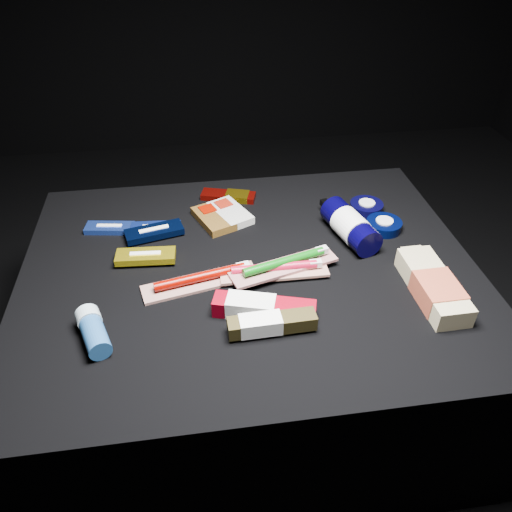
{
  "coord_description": "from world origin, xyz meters",
  "views": [
    {
      "loc": [
        -0.11,
        -0.83,
        1.08
      ],
      "look_at": [
        0.01,
        0.01,
        0.42
      ],
      "focal_mm": 35.0,
      "sensor_mm": 36.0,
      "label": 1
    }
  ],
  "objects": [
    {
      "name": "ground",
      "position": [
        0.0,
        0.0,
        0.0
      ],
      "size": [
        3.0,
        3.0,
        0.0
      ],
      "primitive_type": "plane",
      "color": "black",
      "rests_on": "ground"
    },
    {
      "name": "toothbrush_pack_2",
      "position": [
        0.07,
        -0.03,
        0.42
      ],
      "size": [
        0.24,
        0.12,
        0.03
      ],
      "rotation": [
        0.0,
        0.0,
        0.28
      ],
      "color": "#BEB6B1",
      "rests_on": "cloth_table"
    },
    {
      "name": "luna_bar_3",
      "position": [
        -0.22,
        0.05,
        0.42
      ],
      "size": [
        0.13,
        0.06,
        0.02
      ],
      "rotation": [
        0.0,
        0.0,
        -0.07
      ],
      "color": "gold",
      "rests_on": "cloth_table"
    },
    {
      "name": "luna_bar_0",
      "position": [
        -0.31,
        0.19,
        0.41
      ],
      "size": [
        0.12,
        0.06,
        0.01
      ],
      "rotation": [
        0.0,
        0.0,
        -0.16
      ],
      "color": "#2446B6",
      "rests_on": "cloth_table"
    },
    {
      "name": "luna_bar_1",
      "position": [
        -0.2,
        0.16,
        0.41
      ],
      "size": [
        0.12,
        0.05,
        0.02
      ],
      "rotation": [
        0.0,
        0.0,
        -0.08
      ],
      "color": "#1834A7",
      "rests_on": "cloth_table"
    },
    {
      "name": "toothbrush_pack_1",
      "position": [
        0.05,
        -0.04,
        0.42
      ],
      "size": [
        0.23,
        0.06,
        0.03
      ],
      "rotation": [
        0.0,
        0.0,
        -0.01
      ],
      "color": "silver",
      "rests_on": "cloth_table"
    },
    {
      "name": "clif_bar_1",
      "position": [
        -0.02,
        0.21,
        0.41
      ],
      "size": [
        0.11,
        0.14,
        0.02
      ],
      "rotation": [
        0.0,
        0.0,
        0.43
      ],
      "color": "#B9B8B1",
      "rests_on": "cloth_table"
    },
    {
      "name": "luna_bar_2",
      "position": [
        -0.21,
        0.14,
        0.41
      ],
      "size": [
        0.14,
        0.08,
        0.02
      ],
      "rotation": [
        0.0,
        0.0,
        0.23
      ],
      "color": "black",
      "rests_on": "cloth_table"
    },
    {
      "name": "toothbrush_pack_0",
      "position": [
        -0.1,
        -0.04,
        0.41
      ],
      "size": [
        0.25,
        0.11,
        0.03
      ],
      "rotation": [
        0.0,
        0.0,
        0.21
      ],
      "color": "beige",
      "rests_on": "cloth_table"
    },
    {
      "name": "cream_tin_upper",
      "position": [
        0.32,
        0.18,
        0.41
      ],
      "size": [
        0.08,
        0.08,
        0.03
      ],
      "rotation": [
        0.0,
        0.0,
        0.42
      ],
      "color": "black",
      "rests_on": "cloth_table"
    },
    {
      "name": "bodywash_bottle",
      "position": [
        0.35,
        -0.14,
        0.42
      ],
      "size": [
        0.08,
        0.22,
        0.05
      ],
      "rotation": [
        0.0,
        0.0,
        0.02
      ],
      "color": "#C5B385",
      "rests_on": "cloth_table"
    },
    {
      "name": "deodorant_stick",
      "position": [
        -0.31,
        -0.17,
        0.42
      ],
      "size": [
        0.08,
        0.12,
        0.04
      ],
      "rotation": [
        0.0,
        0.0,
        0.34
      ],
      "color": "#204D86",
      "rests_on": "cloth_table"
    },
    {
      "name": "lotion_bottle",
      "position": [
        0.24,
        0.07,
        0.43
      ],
      "size": [
        0.11,
        0.22,
        0.07
      ],
      "rotation": [
        0.0,
        0.0,
        0.25
      ],
      "color": "black",
      "rests_on": "cloth_table"
    },
    {
      "name": "cloth_table",
      "position": [
        0.0,
        0.0,
        0.2
      ],
      "size": [
        0.98,
        0.78,
        0.4
      ],
      "primitive_type": "cube",
      "color": "black",
      "rests_on": "ground"
    },
    {
      "name": "toothpaste_carton_red",
      "position": [
        -0.0,
        -0.15,
        0.42
      ],
      "size": [
        0.2,
        0.1,
        0.04
      ],
      "rotation": [
        0.0,
        0.0,
        -0.29
      ],
      "color": "#73000E",
      "rests_on": "cloth_table"
    },
    {
      "name": "toothpaste_carton_green",
      "position": [
        0.01,
        -0.2,
        0.42
      ],
      "size": [
        0.16,
        0.04,
        0.03
      ],
      "rotation": [
        0.0,
        0.0,
        0.03
      ],
      "color": "#302910",
      "rests_on": "cloth_table"
    },
    {
      "name": "clif_bar_0",
      "position": [
        -0.07,
        0.19,
        0.41
      ],
      "size": [
        0.11,
        0.14,
        0.02
      ],
      "rotation": [
        0.0,
        0.0,
        0.39
      ],
      "color": "#553814",
      "rests_on": "cloth_table"
    },
    {
      "name": "power_bar",
      "position": [
        -0.01,
        0.29,
        0.41
      ],
      "size": [
        0.15,
        0.08,
        0.02
      ],
      "rotation": [
        0.0,
        0.0,
        -0.29
      ],
      "color": "#6E0A06",
      "rests_on": "cloth_table"
    },
    {
      "name": "cream_tin_lower",
      "position": [
        0.34,
        0.1,
        0.41
      ],
      "size": [
        0.08,
        0.08,
        0.03
      ],
      "rotation": [
        0.0,
        0.0,
        -0.42
      ],
      "color": "black",
      "rests_on": "cloth_table"
    }
  ]
}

